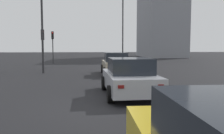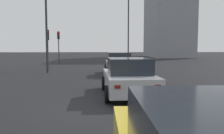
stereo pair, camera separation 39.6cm
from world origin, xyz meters
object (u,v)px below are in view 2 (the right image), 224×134
(traffic_light_near_right, at_px, (59,41))
(car_silver_left_second, at_px, (128,78))
(car_beige_left_lead, at_px, (119,64))
(traffic_light_near_left, at_px, (48,41))
(street_lamp_far, at_px, (46,17))
(street_lamp_kerbside, at_px, (128,21))

(traffic_light_near_right, bearing_deg, car_silver_left_second, 12.22)
(car_silver_left_second, relative_size, traffic_light_near_right, 1.10)
(car_silver_left_second, xyz_separation_m, traffic_light_near_right, (18.94, 6.02, 2.02))
(car_beige_left_lead, relative_size, car_silver_left_second, 0.99)
(car_silver_left_second, bearing_deg, traffic_light_near_left, 24.99)
(car_beige_left_lead, bearing_deg, street_lamp_far, 75.68)
(traffic_light_near_left, relative_size, traffic_light_near_right, 0.92)
(traffic_light_near_left, bearing_deg, street_lamp_kerbside, 127.21)
(traffic_light_near_right, distance_m, street_lamp_kerbside, 8.89)
(street_lamp_kerbside, bearing_deg, car_silver_left_second, 172.78)
(car_beige_left_lead, height_order, traffic_light_near_left, traffic_light_near_left)
(car_beige_left_lead, relative_size, traffic_light_near_left, 1.19)
(traffic_light_near_left, relative_size, street_lamp_far, 0.48)
(traffic_light_near_left, bearing_deg, car_silver_left_second, 18.64)
(traffic_light_near_right, distance_m, street_lamp_far, 10.25)
(street_lamp_kerbside, bearing_deg, traffic_light_near_left, 135.08)
(traffic_light_near_right, xyz_separation_m, street_lamp_kerbside, (0.79, -8.52, 2.43))
(traffic_light_near_left, height_order, traffic_light_near_right, traffic_light_near_right)
(car_beige_left_lead, height_order, car_silver_left_second, car_beige_left_lead)
(traffic_light_near_right, bearing_deg, street_lamp_kerbside, 89.90)
(car_silver_left_second, distance_m, traffic_light_near_left, 12.95)
(car_beige_left_lead, distance_m, traffic_light_near_right, 13.19)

